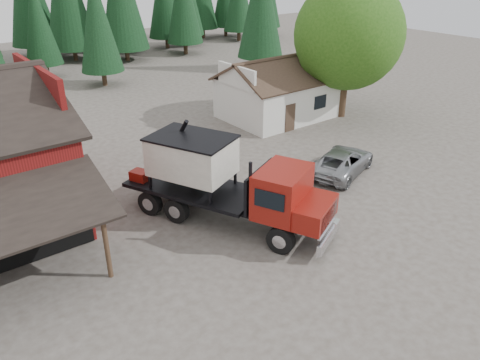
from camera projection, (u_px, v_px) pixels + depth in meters
ground at (252, 251)px, 20.38m from camera, size 120.00×120.00×0.00m
farmhouse at (278, 96)px, 35.95m from camera, size 8.60×6.42×4.65m
deciduous_tree at (349, 39)px, 34.10m from camera, size 8.00×8.00×10.20m
conifer_backdrop at (7, 71)px, 50.22m from camera, size 76.00×16.00×16.00m
near_pine_b at (97, 21)px, 42.34m from camera, size 3.96×3.96×10.40m
near_pine_c at (261, 2)px, 47.77m from camera, size 4.84×4.84×12.40m
feed_truck at (225, 180)px, 21.71m from camera, size 6.77×10.48×4.64m
silver_car at (342, 161)px, 27.15m from camera, size 5.75×3.97×1.46m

